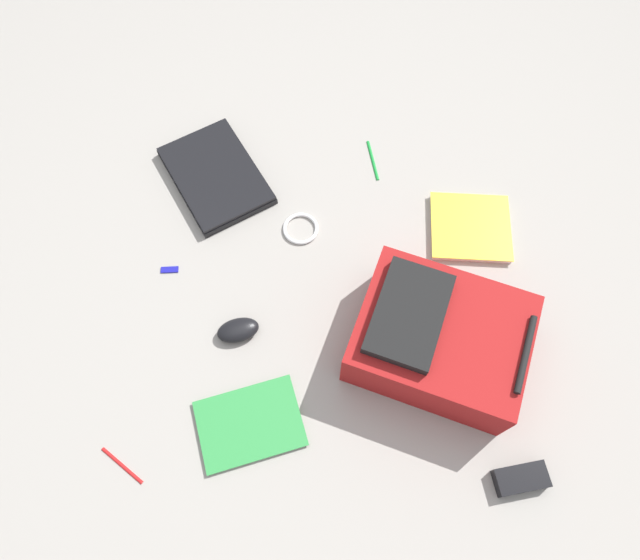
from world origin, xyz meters
TOP-DOWN VIEW (x-y plane):
  - ground_plane at (0.00, 0.00)m, footprint 3.60×3.60m
  - backpack at (0.14, 0.26)m, footprint 0.43×0.48m
  - laptop at (-0.35, -0.36)m, footprint 0.41×0.38m
  - book_blue at (-0.22, 0.38)m, footprint 0.21×0.22m
  - book_comic at (0.36, -0.19)m, footprint 0.25×0.30m
  - computer_mouse at (0.13, -0.24)m, footprint 0.10×0.12m
  - cable_coil at (-0.19, -0.10)m, footprint 0.10×0.10m
  - power_brick at (0.45, 0.46)m, footprint 0.09×0.13m
  - pen_black at (0.48, -0.48)m, footprint 0.08×0.12m
  - pen_blue at (-0.44, 0.10)m, footprint 0.14×0.04m
  - usb_stick at (-0.04, -0.45)m, footprint 0.02×0.05m

SIDE VIEW (x-z plane):
  - ground_plane at x=0.00m, z-range 0.00..0.00m
  - usb_stick at x=-0.04m, z-range 0.00..0.01m
  - pen_black at x=0.48m, z-range 0.00..0.01m
  - pen_blue at x=-0.44m, z-range 0.00..0.01m
  - cable_coil at x=-0.19m, z-range 0.00..0.01m
  - book_comic at x=0.36m, z-range 0.00..0.01m
  - book_blue at x=-0.22m, z-range 0.00..0.02m
  - laptop at x=-0.35m, z-range 0.00..0.03m
  - power_brick at x=0.45m, z-range 0.00..0.04m
  - computer_mouse at x=0.13m, z-range 0.00..0.04m
  - backpack at x=0.14m, z-range -0.01..0.18m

